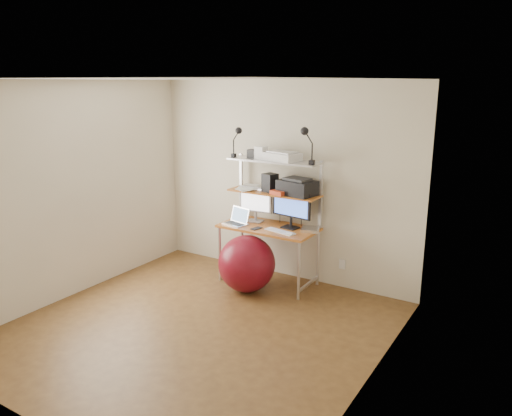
{
  "coord_description": "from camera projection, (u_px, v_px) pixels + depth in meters",
  "views": [
    {
      "loc": [
        2.97,
        -3.66,
        2.49
      ],
      "look_at": [
        -0.0,
        1.15,
        1.04
      ],
      "focal_mm": 35.0,
      "sensor_mm": 36.0,
      "label": 1
    }
  ],
  "objects": [
    {
      "name": "monitor_silver",
      "position": [
        256.0,
        202.0,
        6.31
      ],
      "size": [
        0.44,
        0.17,
        0.48
      ],
      "rotation": [
        0.0,
        0.0,
        0.1
      ],
      "color": "#B1B0B5",
      "rests_on": "desktop"
    },
    {
      "name": "scanner",
      "position": [
        282.0,
        156.0,
        5.99
      ],
      "size": [
        0.47,
        0.36,
        0.11
      ],
      "rotation": [
        0.0,
        0.0,
        -0.22
      ],
      "color": "white",
      "rests_on": "top_shelf"
    },
    {
      "name": "mouse",
      "position": [
        290.0,
        234.0,
        5.82
      ],
      "size": [
        0.09,
        0.06,
        0.02
      ],
      "primitive_type": "cube",
      "rotation": [
        0.0,
        0.0,
        -0.18
      ],
      "color": "white",
      "rests_on": "desktop"
    },
    {
      "name": "box_white",
      "position": [
        261.0,
        153.0,
        6.11
      ],
      "size": [
        0.15,
        0.13,
        0.15
      ],
      "primitive_type": "cube",
      "rotation": [
        0.0,
        0.0,
        -0.17
      ],
      "color": "white",
      "rests_on": "top_shelf"
    },
    {
      "name": "computer_desk",
      "position": [
        271.0,
        208.0,
        6.15
      ],
      "size": [
        1.2,
        0.6,
        1.57
      ],
      "color": "#BD6A24",
      "rests_on": "ground"
    },
    {
      "name": "mac_mini",
      "position": [
        310.0,
        229.0,
        5.95
      ],
      "size": [
        0.27,
        0.27,
        0.04
      ],
      "primitive_type": "cube",
      "rotation": [
        0.0,
        0.0,
        0.34
      ],
      "color": "silver",
      "rests_on": "desktop"
    },
    {
      "name": "monitor_black",
      "position": [
        291.0,
        206.0,
        6.03
      ],
      "size": [
        0.54,
        0.18,
        0.54
      ],
      "rotation": [
        0.0,
        0.0,
        -0.14
      ],
      "color": "black",
      "rests_on": "desktop"
    },
    {
      "name": "nas_cube",
      "position": [
        270.0,
        183.0,
        6.14
      ],
      "size": [
        0.19,
        0.19,
        0.23
      ],
      "primitive_type": "cube",
      "rotation": [
        0.0,
        0.0,
        -0.26
      ],
      "color": "black",
      "rests_on": "mid_shelf"
    },
    {
      "name": "keyboard",
      "position": [
        280.0,
        231.0,
        5.92
      ],
      "size": [
        0.42,
        0.2,
        0.01
      ],
      "primitive_type": "cube",
      "rotation": [
        0.0,
        0.0,
        -0.22
      ],
      "color": "white",
      "rests_on": "desktop"
    },
    {
      "name": "printer",
      "position": [
        297.0,
        187.0,
        5.97
      ],
      "size": [
        0.49,
        0.38,
        0.21
      ],
      "rotation": [
        0.0,
        0.0,
        -0.2
      ],
      "color": "black",
      "rests_on": "mid_shelf"
    },
    {
      "name": "paper_stack",
      "position": [
        249.0,
        187.0,
        6.34
      ],
      "size": [
        0.4,
        0.43,
        0.03
      ],
      "color": "white",
      "rests_on": "mid_shelf"
    },
    {
      "name": "clip_lamp_right",
      "position": [
        306.0,
        137.0,
        5.67
      ],
      "size": [
        0.17,
        0.09,
        0.42
      ],
      "color": "black",
      "rests_on": "top_shelf"
    },
    {
      "name": "room",
      "position": [
        194.0,
        212.0,
        4.84
      ],
      "size": [
        3.6,
        3.6,
        3.6
      ],
      "color": "brown",
      "rests_on": "ground"
    },
    {
      "name": "red_box",
      "position": [
        279.0,
        193.0,
        6.0
      ],
      "size": [
        0.21,
        0.16,
        0.05
      ],
      "primitive_type": "cube",
      "rotation": [
        0.0,
        0.0,
        -0.24
      ],
      "color": "#CE4120",
      "rests_on": "mid_shelf"
    },
    {
      "name": "wall_outlet",
      "position": [
        342.0,
        264.0,
        6.11
      ],
      "size": [
        0.08,
        0.01,
        0.12
      ],
      "primitive_type": "cube",
      "color": "white",
      "rests_on": "room"
    },
    {
      "name": "phone",
      "position": [
        256.0,
        228.0,
        6.05
      ],
      "size": [
        0.1,
        0.15,
        0.01
      ],
      "primitive_type": "cube",
      "rotation": [
        0.0,
        0.0,
        -0.2
      ],
      "color": "black",
      "rests_on": "desktop"
    },
    {
      "name": "box_grey",
      "position": [
        252.0,
        153.0,
        6.21
      ],
      "size": [
        0.11,
        0.11,
        0.1
      ],
      "primitive_type": "cube",
      "rotation": [
        0.0,
        0.0,
        0.03
      ],
      "color": "#313134",
      "rests_on": "top_shelf"
    },
    {
      "name": "clip_lamp_left",
      "position": [
        238.0,
        135.0,
        6.15
      ],
      "size": [
        0.15,
        0.08,
        0.38
      ],
      "color": "black",
      "rests_on": "top_shelf"
    },
    {
      "name": "laptop",
      "position": [
        238.0,
        221.0,
        6.25
      ],
      "size": [
        0.34,
        0.3,
        0.26
      ],
      "rotation": [
        0.0,
        0.0,
        -0.25
      ],
      "color": "silver",
      "rests_on": "desktop"
    },
    {
      "name": "exercise_ball",
      "position": [
        247.0,
        264.0,
        6.0
      ],
      "size": [
        0.69,
        0.69,
        0.69
      ],
      "primitive_type": "sphere",
      "color": "maroon",
      "rests_on": "floor"
    }
  ]
}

